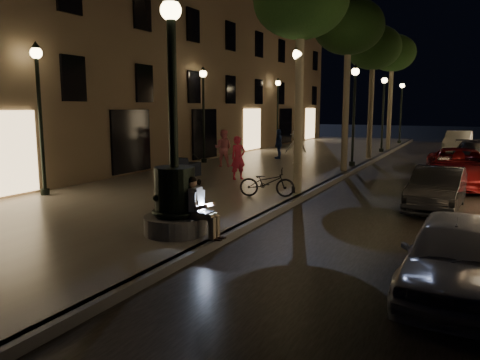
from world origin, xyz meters
The scene contains 29 objects.
ground centered at (0.00, 15.00, 0.00)m, with size 120.00×120.00×0.00m, color black.
cobble_lane centered at (3.00, 15.00, 0.01)m, with size 6.00×45.00×0.02m, color black.
promenade centered at (-4.00, 15.00, 0.10)m, with size 8.00×45.00×0.20m, color slate.
curb_strip centered at (0.00, 15.00, 0.10)m, with size 0.25×45.00×0.20m, color #59595B.
building_left centered at (-12.00, 18.00, 7.50)m, with size 8.00×36.00×15.00m, color brown.
fountain_lamppost centered at (-1.00, 2.00, 1.21)m, with size 1.40×1.40×5.21m.
seated_man_laptop centered at (-0.39, 2.00, 0.90)m, with size 0.95×0.32×1.32m.
tree_near centered at (-0.25, 8.00, 6.24)m, with size 3.00×3.00×7.30m.
tree_second centered at (-0.20, 14.00, 6.33)m, with size 3.00×3.00×7.40m.
tree_third centered at (-0.30, 20.00, 6.14)m, with size 3.00×3.00×7.20m.
tree_far centered at (-0.22, 26.00, 6.43)m, with size 3.00×3.00×7.50m.
lamp_curb_a centered at (-0.30, 8.00, 3.24)m, with size 0.36×0.36×4.81m.
lamp_curb_b centered at (-0.30, 16.00, 3.24)m, with size 0.36×0.36×4.81m.
lamp_curb_c centered at (-0.30, 24.00, 3.24)m, with size 0.36×0.36×4.81m.
lamp_curb_d centered at (-0.30, 32.00, 3.24)m, with size 0.36×0.36×4.81m.
lamp_left_a centered at (-7.40, 4.00, 3.24)m, with size 0.36×0.36×4.81m.
lamp_left_b centered at (-7.40, 14.00, 3.24)m, with size 0.36×0.36×4.81m.
lamp_left_c centered at (-7.40, 24.00, 3.24)m, with size 0.36×0.36×4.81m.
stroller centered at (-4.16, 7.54, 0.78)m, with size 0.49×1.13×1.16m.
car_front centered at (4.71, 1.50, 0.65)m, with size 1.53×3.81×1.30m, color #96979D.
car_second centered at (4.00, 8.20, 0.63)m, with size 1.32×3.79×1.25m, color black.
car_third centered at (4.43, 13.00, 0.72)m, with size 2.40×5.20×1.45m, color maroon.
car_rear centered at (5.01, 19.00, 0.67)m, with size 1.89×4.64×1.35m, color #323237.
car_fifth centered at (4.00, 27.76, 0.72)m, with size 1.53×4.38×1.44m, color #989894.
pedestrian_red centered at (-3.30, 9.72, 1.04)m, with size 0.62×0.40×1.69m, color #CA2845.
pedestrian_pink centered at (-5.72, 12.97, 1.08)m, with size 0.85×0.66×1.75m, color pink.
pedestrian_white centered at (-3.05, 15.67, 1.03)m, with size 1.07×0.62×1.66m, color white.
pedestrian_blue centered at (-4.67, 17.38, 1.01)m, with size 0.96×0.40×1.63m, color #284595.
bicycle centered at (-0.87, 6.91, 0.65)m, with size 0.60×1.73×0.91m, color black.
Camera 1 is at (4.83, -6.47, 3.00)m, focal length 35.00 mm.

